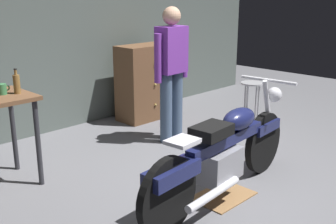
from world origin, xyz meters
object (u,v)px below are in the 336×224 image
Objects in this scene: shop_stool at (252,93)px; wooden_dresser at (145,82)px; mug_green_speckled at (2,89)px; motorcycle at (225,151)px; person_standing at (171,69)px; bottle at (17,84)px.

shop_stool is 1.57m from wooden_dresser.
mug_green_speckled is at bearing 167.65° from shop_stool.
wooden_dresser is at bearing 15.72° from mug_green_speckled.
motorcycle is 1.31× the size of person_standing.
person_standing is (0.77, 1.42, 0.48)m from motorcycle.
motorcycle is at bearing 58.90° from person_standing.
person_standing reaches higher than wooden_dresser.
bottle reaches higher than motorcycle.
bottle is (-2.30, -0.75, 0.45)m from wooden_dresser.
person_standing reaches higher than bottle.
bottle is at bearing -30.32° from mug_green_speckled.
bottle is (-3.05, 0.63, 0.50)m from shop_stool.
shop_stool is 5.37× the size of mug_green_speckled.
mug_green_speckled is at bearing 149.68° from bottle.
shop_stool is at bearing -61.20° from wooden_dresser.
shop_stool is 0.58× the size of wooden_dresser.
bottle is (-1.88, 0.21, 0.07)m from person_standing.
mug_green_speckled is 0.14m from bottle.
bottle is at bearing 168.41° from shop_stool.
person_standing is 1.11m from wooden_dresser.
mug_green_speckled is (-2.41, -0.68, 0.40)m from wooden_dresser.
shop_stool is at bearing -12.35° from mug_green_speckled.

